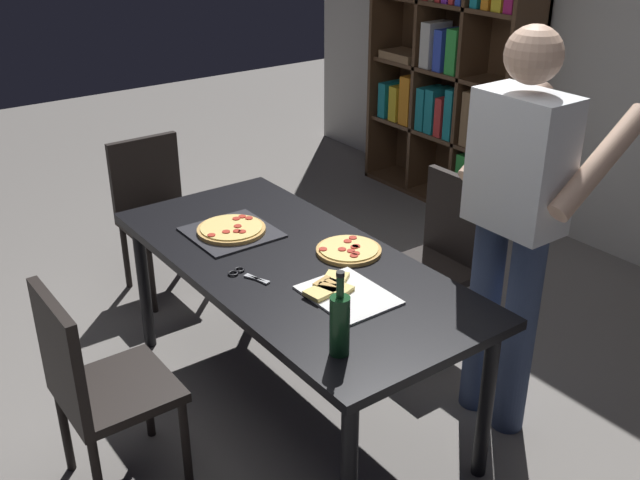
# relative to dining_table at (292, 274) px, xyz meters

# --- Properties ---
(ground_plane) EXTENTS (12.00, 12.00, 0.00)m
(ground_plane) POSITION_rel_dining_table_xyz_m (0.00, 0.00, -0.68)
(ground_plane) COLOR gray
(dining_table) EXTENTS (1.84, 0.85, 0.75)m
(dining_table) POSITION_rel_dining_table_xyz_m (0.00, 0.00, 0.00)
(dining_table) COLOR black
(dining_table) RESTS_ON ground_plane
(chair_near_camera) EXTENTS (0.42, 0.42, 0.90)m
(chair_near_camera) POSITION_rel_dining_table_xyz_m (-0.00, -0.91, -0.17)
(chair_near_camera) COLOR black
(chair_near_camera) RESTS_ON ground_plane
(chair_far_side) EXTENTS (0.42, 0.42, 0.90)m
(chair_far_side) POSITION_rel_dining_table_xyz_m (0.00, 0.91, -0.17)
(chair_far_side) COLOR black
(chair_far_side) RESTS_ON ground_plane
(chair_left_end) EXTENTS (0.42, 0.42, 0.90)m
(chair_left_end) POSITION_rel_dining_table_xyz_m (-1.41, 0.00, -0.17)
(chair_left_end) COLOR black
(chair_left_end) RESTS_ON ground_plane
(bookshelf) EXTENTS (1.40, 0.35, 1.95)m
(bookshelf) POSITION_rel_dining_table_xyz_m (-1.38, 2.38, 0.29)
(bookshelf) COLOR #513823
(bookshelf) RESTS_ON ground_plane
(person_serving_pizza) EXTENTS (0.55, 0.54, 1.75)m
(person_serving_pizza) POSITION_rel_dining_table_xyz_m (0.61, 0.69, 0.32)
(person_serving_pizza) COLOR #38476B
(person_serving_pizza) RESTS_ON ground_plane
(pepperoni_pizza_on_tray) EXTENTS (0.38, 0.38, 0.04)m
(pepperoni_pizza_on_tray) POSITION_rel_dining_table_xyz_m (-0.38, -0.08, 0.09)
(pepperoni_pizza_on_tray) COLOR #2D2D33
(pepperoni_pizza_on_tray) RESTS_ON dining_table
(pizza_slices_on_towel) EXTENTS (0.36, 0.29, 0.03)m
(pizza_slices_on_towel) POSITION_rel_dining_table_xyz_m (0.35, -0.01, 0.08)
(pizza_slices_on_towel) COLOR white
(pizza_slices_on_towel) RESTS_ON dining_table
(wine_bottle) EXTENTS (0.07, 0.07, 0.32)m
(wine_bottle) POSITION_rel_dining_table_xyz_m (0.68, -0.27, 0.19)
(wine_bottle) COLOR #194723
(wine_bottle) RESTS_ON dining_table
(kitchen_scissors) EXTENTS (0.20, 0.11, 0.01)m
(kitchen_scissors) POSITION_rel_dining_table_xyz_m (0.00, -0.24, 0.08)
(kitchen_scissors) COLOR silver
(kitchen_scissors) RESTS_ON dining_table
(second_pizza_plain) EXTENTS (0.29, 0.29, 0.03)m
(second_pizza_plain) POSITION_rel_dining_table_xyz_m (0.09, 0.24, 0.08)
(second_pizza_plain) COLOR tan
(second_pizza_plain) RESTS_ON dining_table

